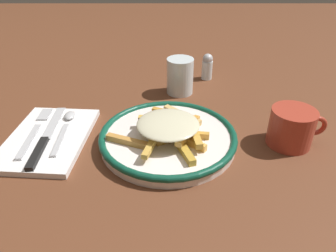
% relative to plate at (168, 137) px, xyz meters
% --- Properties ---
extents(ground_plane, '(2.60, 2.60, 0.00)m').
position_rel_plate_xyz_m(ground_plane, '(0.00, 0.00, -0.01)').
color(ground_plane, brown).
extents(plate, '(0.26, 0.26, 0.02)m').
position_rel_plate_xyz_m(plate, '(0.00, 0.00, 0.00)').
color(plate, white).
rests_on(plate, ground_plane).
extents(fries_heap, '(0.19, 0.20, 0.04)m').
position_rel_plate_xyz_m(fries_heap, '(0.00, -0.01, 0.03)').
color(fries_heap, gold).
rests_on(fries_heap, plate).
extents(napkin, '(0.16, 0.22, 0.01)m').
position_rel_plate_xyz_m(napkin, '(-0.23, 0.01, -0.01)').
color(napkin, white).
rests_on(napkin, ground_plane).
extents(fork, '(0.02, 0.18, 0.00)m').
position_rel_plate_xyz_m(fork, '(-0.26, 0.02, 0.00)').
color(fork, silver).
rests_on(fork, napkin).
extents(knife, '(0.02, 0.21, 0.01)m').
position_rel_plate_xyz_m(knife, '(-0.23, -0.01, 0.00)').
color(knife, black).
rests_on(knife, napkin).
extents(spoon, '(0.02, 0.15, 0.01)m').
position_rel_plate_xyz_m(spoon, '(-0.20, 0.04, 0.00)').
color(spoon, silver).
rests_on(spoon, napkin).
extents(water_glass, '(0.06, 0.06, 0.09)m').
position_rel_plate_xyz_m(water_glass, '(0.03, 0.22, 0.03)').
color(water_glass, silver).
rests_on(water_glass, ground_plane).
extents(coffee_mug, '(0.11, 0.08, 0.07)m').
position_rel_plate_xyz_m(coffee_mug, '(0.23, 0.00, 0.02)').
color(coffee_mug, '#AE3A29').
rests_on(coffee_mug, ground_plane).
extents(salt_shaker, '(0.03, 0.03, 0.07)m').
position_rel_plate_xyz_m(salt_shaker, '(0.10, 0.30, 0.02)').
color(salt_shaker, silver).
rests_on(salt_shaker, ground_plane).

